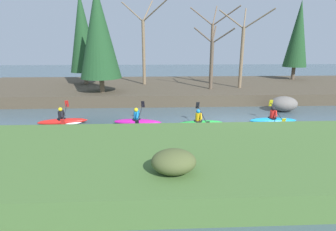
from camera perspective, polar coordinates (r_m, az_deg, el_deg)
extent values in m
plane|color=#425660|center=(16.06, 14.79, -1.39)|extent=(90.00, 90.00, 0.00)
cube|color=#476B33|center=(10.73, 24.31, -8.30)|extent=(44.00, 6.34, 0.85)
cube|color=#4C4233|center=(25.22, 8.37, 5.90)|extent=(44.00, 11.73, 0.85)
cylinder|color=#7A664C|center=(25.88, -17.41, 7.82)|extent=(0.36, 0.36, 1.12)
cone|color=#1E4723|center=(25.72, -18.16, 16.75)|extent=(2.57, 2.57, 6.94)
cylinder|color=#7A664C|center=(21.07, -14.16, 6.45)|extent=(0.36, 0.36, 1.09)
cone|color=#1E4723|center=(20.86, -14.88, 17.00)|extent=(3.09, 3.09, 6.65)
cylinder|color=brown|center=(30.90, 25.59, 8.33)|extent=(0.36, 0.36, 1.32)
cone|color=#1E4723|center=(30.77, 26.45, 15.58)|extent=(2.34, 2.34, 6.54)
cylinder|color=#7A664C|center=(24.44, -5.31, 13.41)|extent=(0.28, 0.28, 5.68)
cylinder|color=#7A664C|center=(25.46, -7.80, 21.50)|extent=(2.08, 1.77, 1.88)
cylinder|color=#7A664C|center=(23.69, -2.93, 21.81)|extent=(2.19, 1.86, 1.66)
cylinder|color=#7A664C|center=(25.70, -4.43, 21.77)|extent=(0.95, 2.35, 2.09)
cylinder|color=brown|center=(22.07, 9.45, 10.70)|extent=(0.28, 0.28, 3.85)
cylinder|color=brown|center=(22.43, 7.69, 16.94)|extent=(1.45, 1.24, 1.31)
cylinder|color=brown|center=(21.59, 11.97, 16.62)|extent=(1.52, 1.30, 1.16)
cylinder|color=brown|center=(22.82, 10.04, 17.00)|extent=(0.68, 1.63, 1.45)
cylinder|color=brown|center=(25.41, 9.44, 13.02)|extent=(0.28, 0.28, 5.40)
cylinder|color=brown|center=(26.11, 7.28, 20.63)|extent=(1.98, 1.69, 1.79)
cylinder|color=brown|center=(24.92, 12.57, 20.41)|extent=(2.08, 1.77, 1.58)
cylinder|color=brown|center=(26.64, 10.17, 20.63)|extent=(0.91, 2.24, 1.99)
cylinder|color=#7A664C|center=(23.19, 15.72, 11.95)|extent=(0.28, 0.28, 4.98)
cylinder|color=#7A664C|center=(23.69, 13.63, 19.72)|extent=(1.84, 1.57, 1.66)
cylinder|color=#7A664C|center=(22.83, 19.20, 19.25)|extent=(1.93, 1.64, 1.46)
cylinder|color=#7A664C|center=(24.30, 16.39, 19.64)|extent=(0.84, 2.07, 1.84)
ellipsoid|color=#4C562D|center=(7.66, 1.24, -9.99)|extent=(1.30, 1.09, 0.71)
ellipsoid|color=#1993D6|center=(16.42, 21.84, -1.02)|extent=(2.72, 0.68, 0.34)
cone|color=#1993D6|center=(16.93, 25.73, -0.92)|extent=(0.36, 0.21, 0.20)
cylinder|color=black|center=(16.36, 21.73, -0.54)|extent=(0.49, 0.49, 0.08)
cylinder|color=red|center=(16.30, 21.81, 0.31)|extent=(0.31, 0.31, 0.42)
sphere|color=black|center=(16.22, 21.93, 1.42)|extent=(0.24, 0.24, 0.23)
cylinder|color=red|center=(16.53, 21.85, 0.81)|extent=(0.10, 0.23, 0.35)
cylinder|color=red|center=(16.10, 22.49, 0.38)|extent=(0.10, 0.23, 0.35)
cylinder|color=black|center=(16.36, 22.60, 0.74)|extent=(0.10, 1.91, 0.65)
cube|color=yellow|center=(17.14, 21.48, 2.54)|extent=(0.20, 0.16, 0.41)
cube|color=yellow|center=(15.60, 23.83, -1.24)|extent=(0.20, 0.16, 0.41)
ellipsoid|color=white|center=(16.66, 23.56, -1.27)|extent=(1.12, 0.73, 0.18)
ellipsoid|color=green|center=(14.75, 6.71, -1.77)|extent=(2.75, 0.93, 0.34)
cone|color=green|center=(15.14, 11.23, -1.45)|extent=(0.37, 0.24, 0.20)
cylinder|color=black|center=(14.69, 6.54, -1.24)|extent=(0.54, 0.54, 0.08)
cylinder|color=yellow|center=(14.63, 6.57, -0.30)|extent=(0.33, 0.33, 0.42)
sphere|color=#1E89D1|center=(14.54, 6.61, 0.93)|extent=(0.26, 0.26, 0.23)
cylinder|color=yellow|center=(14.85, 6.69, 0.28)|extent=(0.12, 0.23, 0.35)
cylinder|color=yellow|center=(14.41, 7.23, -0.20)|extent=(0.12, 0.23, 0.35)
cylinder|color=black|center=(14.66, 7.45, 0.22)|extent=(0.27, 1.90, 0.65)
cube|color=black|center=(15.47, 6.46, 2.23)|extent=(0.22, 0.18, 0.41)
cube|color=black|center=(13.87, 8.55, -2.02)|extent=(0.22, 0.18, 0.41)
ellipsoid|color=white|center=(14.93, 8.73, -1.95)|extent=(1.18, 0.83, 0.18)
ellipsoid|color=#C61999|center=(15.05, -6.70, -1.42)|extent=(2.75, 0.93, 0.34)
cone|color=#C61999|center=(14.86, -1.99, -1.47)|extent=(0.37, 0.24, 0.20)
cylinder|color=black|center=(15.02, -6.90, -0.89)|extent=(0.54, 0.54, 0.08)
cylinder|color=#1984CC|center=(14.95, -6.93, 0.03)|extent=(0.33, 0.33, 0.42)
sphere|color=yellow|center=(14.87, -6.97, 1.24)|extent=(0.26, 0.26, 0.23)
cylinder|color=#1984CC|center=(15.14, -6.39, 0.58)|extent=(0.12, 0.23, 0.35)
cylinder|color=#1984CC|center=(14.68, -6.74, 0.10)|extent=(0.12, 0.23, 0.35)
cylinder|color=black|center=(14.87, -6.08, 0.48)|extent=(0.27, 1.90, 0.65)
cube|color=black|center=(15.71, -5.49, 2.46)|extent=(0.22, 0.18, 0.41)
cube|color=black|center=(14.06, -6.73, -1.72)|extent=(0.22, 0.18, 0.41)
ellipsoid|color=red|center=(16.23, -21.98, -1.21)|extent=(2.76, 1.05, 0.34)
cone|color=red|center=(16.06, -17.62, -0.92)|extent=(0.38, 0.26, 0.20)
cylinder|color=black|center=(16.20, -22.20, -0.73)|extent=(0.55, 0.55, 0.08)
cylinder|color=black|center=(16.14, -22.29, 0.12)|extent=(0.35, 0.35, 0.42)
sphere|color=yellow|center=(16.07, -22.41, 1.24)|extent=(0.27, 0.27, 0.23)
cylinder|color=black|center=(16.33, -21.84, 0.65)|extent=(0.13, 0.24, 0.35)
cylinder|color=black|center=(15.87, -22.10, 0.22)|extent=(0.13, 0.24, 0.35)
cylinder|color=black|center=(16.07, -21.53, 0.60)|extent=(0.36, 1.89, 0.65)
cube|color=red|center=(16.92, -21.16, 2.41)|extent=(0.22, 0.19, 0.41)
cube|color=red|center=(15.24, -21.94, -1.40)|extent=(0.22, 0.19, 0.41)
ellipsoid|color=white|center=(16.17, -20.03, -1.38)|extent=(1.20, 0.88, 0.18)
ellipsoid|color=slate|center=(19.61, 23.89, 2.34)|extent=(1.83, 1.43, 1.03)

